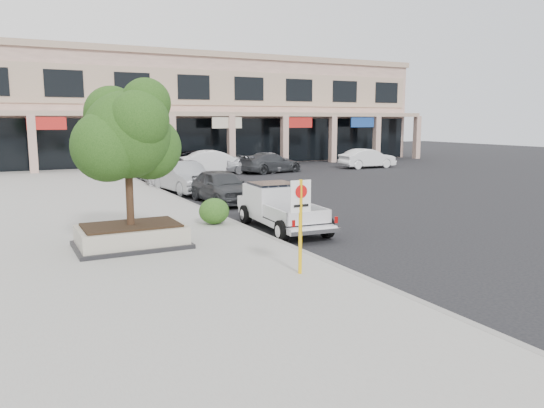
{
  "coord_description": "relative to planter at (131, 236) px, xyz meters",
  "views": [
    {
      "loc": [
        -9.08,
        -13.56,
        3.87
      ],
      "look_at": [
        -1.34,
        1.5,
        1.16
      ],
      "focal_mm": 35.0,
      "sensor_mm": 36.0,
      "label": 1
    }
  ],
  "objects": [
    {
      "name": "curb_car_d",
      "position": [
        5.54,
        22.42,
        0.28
      ],
      "size": [
        3.04,
        5.68,
        1.52
      ],
      "primitive_type": "imported",
      "rotation": [
        0.0,
        0.0,
        -0.1
      ],
      "color": "black",
      "rests_on": "ground"
    },
    {
      "name": "pickup_truck",
      "position": [
        5.45,
        0.68,
        0.32
      ],
      "size": [
        2.21,
        5.17,
        1.59
      ],
      "primitive_type": null,
      "rotation": [
        0.0,
        0.0,
        -0.07
      ],
      "color": "silver",
      "rests_on": "ground"
    },
    {
      "name": "planter_tree",
      "position": [
        0.13,
        0.15,
        2.94
      ],
      "size": [
        2.9,
        2.55,
        4.0
      ],
      "color": "black",
      "rests_on": "planter"
    },
    {
      "name": "curb_car_a",
      "position": [
        5.84,
        7.48,
        0.3
      ],
      "size": [
        2.02,
        4.64,
        1.56
      ],
      "primitive_type": "imported",
      "rotation": [
        0.0,
        0.0,
        0.04
      ],
      "color": "#303235",
      "rests_on": "ground"
    },
    {
      "name": "no_parking_sign",
      "position": [
        3.04,
        -4.65,
        1.16
      ],
      "size": [
        0.55,
        0.09,
        2.3
      ],
      "color": "yellow",
      "rests_on": "sidewalk"
    },
    {
      "name": "strip_mall",
      "position": [
        13.8,
        32.04,
        4.27
      ],
      "size": [
        40.55,
        12.43,
        9.5
      ],
      "color": "tan",
      "rests_on": "ground"
    },
    {
      "name": "curb",
      "position": [
        4.25,
        4.11,
        -0.4
      ],
      "size": [
        0.2,
        52.0,
        0.15
      ],
      "primitive_type": "cube",
      "color": "gray",
      "rests_on": "ground"
    },
    {
      "name": "planter",
      "position": [
        0.0,
        0.0,
        0.0
      ],
      "size": [
        3.2,
        2.2,
        0.68
      ],
      "color": "black",
      "rests_on": "sidewalk"
    },
    {
      "name": "lot_car_d",
      "position": [
        10.41,
        22.61,
        0.31
      ],
      "size": [
        6.12,
        3.89,
        1.57
      ],
      "primitive_type": "imported",
      "rotation": [
        0.0,
        0.0,
        1.33
      ],
      "color": "black",
      "rests_on": "ground"
    },
    {
      "name": "curb_car_b",
      "position": [
        5.31,
        11.62,
        0.35
      ],
      "size": [
        2.3,
        5.18,
        1.65
      ],
      "primitive_type": "imported",
      "rotation": [
        0.0,
        0.0,
        0.11
      ],
      "color": "gray",
      "rests_on": "ground"
    },
    {
      "name": "lot_car_c",
      "position": [
        14.37,
        19.06,
        0.24
      ],
      "size": [
        5.21,
        2.94,
        1.43
      ],
      "primitive_type": "imported",
      "rotation": [
        0.0,
        0.0,
        1.77
      ],
      "color": "#323437",
      "rests_on": "ground"
    },
    {
      "name": "curb_car_c",
      "position": [
        5.45,
        16.18,
        0.35
      ],
      "size": [
        2.92,
        5.9,
        1.65
      ],
      "primitive_type": "imported",
      "rotation": [
        0.0,
        0.0,
        -0.11
      ],
      "color": "silver",
      "rests_on": "ground"
    },
    {
      "name": "ground",
      "position": [
        5.8,
        -1.89,
        -0.48
      ],
      "size": [
        120.0,
        120.0,
        0.0
      ],
      "primitive_type": "plane",
      "color": "black",
      "rests_on": "ground"
    },
    {
      "name": "sidewalk",
      "position": [
        0.3,
        4.11,
        -0.4
      ],
      "size": [
        8.0,
        52.0,
        0.15
      ],
      "primitive_type": "cube",
      "color": "gray",
      "rests_on": "ground"
    },
    {
      "name": "lot_car_f",
      "position": [
        23.06,
        18.99,
        0.29
      ],
      "size": [
        4.68,
        1.73,
        1.53
      ],
      "primitive_type": "imported",
      "rotation": [
        0.0,
        0.0,
        1.55
      ],
      "color": "silver",
      "rests_on": "ground"
    },
    {
      "name": "lot_car_a",
      "position": [
        13.1,
        19.39,
        0.21
      ],
      "size": [
        4.35,
        2.83,
        1.38
      ],
      "primitive_type": "imported",
      "rotation": [
        0.0,
        0.0,
        1.25
      ],
      "color": "#ACAEB5",
      "rests_on": "ground"
    },
    {
      "name": "hedge",
      "position": [
        3.41,
        2.1,
        0.14
      ],
      "size": [
        1.1,
        0.99,
        0.93
      ],
      "primitive_type": "ellipsoid",
      "color": "#1B4614",
      "rests_on": "sidewalk"
    },
    {
      "name": "lot_car_b",
      "position": [
        10.63,
        20.47,
        0.36
      ],
      "size": [
        5.25,
        2.46,
        1.66
      ],
      "primitive_type": "imported",
      "rotation": [
        0.0,
        0.0,
        1.43
      ],
      "color": "silver",
      "rests_on": "ground"
    },
    {
      "name": "lot_car_e",
      "position": [
        15.99,
        22.67,
        0.21
      ],
      "size": [
        4.31,
        2.92,
        1.36
      ],
      "primitive_type": "imported",
      "rotation": [
        0.0,
        0.0,
        1.93
      ],
      "color": "#A9ABB1",
      "rests_on": "ground"
    }
  ]
}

